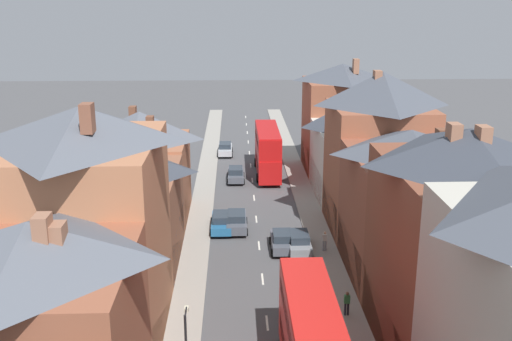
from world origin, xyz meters
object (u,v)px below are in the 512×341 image
car_near_silver (237,221)px  car_parked_left_b (222,222)px  car_parked_right_a (225,149)px  pedestrian_mid_right (347,302)px  double_decker_bus_lead (267,150)px  car_mid_white (282,241)px  car_parked_left_a (299,242)px  car_mid_black (236,174)px  pedestrian_far_left (325,240)px

car_near_silver → car_parked_left_b: size_ratio=0.99×
car_parked_right_a → pedestrian_mid_right: pedestrian_mid_right is taller
double_decker_bus_lead → car_mid_white: bearing=-90.0°
car_parked_left_a → car_mid_black: bearing=104.4°
double_decker_bus_lead → car_near_silver: (-3.59, -16.72, -1.98)m
car_mid_white → pedestrian_far_left: (3.31, -0.49, 0.23)m
car_near_silver → car_mid_white: 5.74m
pedestrian_far_left → double_decker_bus_lead: bearing=98.7°
car_parked_left_b → double_decker_bus_lead: bearing=73.8°
car_parked_left_b → pedestrian_mid_right: bearing=-61.3°
car_parked_left_a → car_mid_black: (-4.90, 19.03, -0.02)m
car_mid_white → pedestrian_far_left: size_ratio=2.44×
car_parked_left_a → car_parked_left_b: size_ratio=1.00×
car_near_silver → pedestrian_far_left: 8.51m
pedestrian_mid_right → pedestrian_far_left: bearing=89.6°
double_decker_bus_lead → pedestrian_mid_right: size_ratio=6.71×
double_decker_bus_lead → car_parked_left_a: 21.56m
double_decker_bus_lead → car_parked_left_a: size_ratio=2.43×
car_parked_left_b → car_near_silver: bearing=2.9°
car_mid_white → pedestrian_far_left: 3.36m
car_parked_left_a → pedestrian_mid_right: pedestrian_mid_right is taller
double_decker_bus_lead → pedestrian_mid_right: double_decker_bus_lead is taller
car_mid_white → car_near_silver: bearing=128.9°
car_parked_right_a → car_mid_black: 11.31m
car_mid_white → double_decker_bus_lead: bearing=90.0°
double_decker_bus_lead → pedestrian_mid_right: (3.25, -31.66, -1.78)m
double_decker_bus_lead → car_mid_black: 4.77m
car_mid_black → pedestrian_mid_right: 30.06m
car_mid_black → double_decker_bus_lead: bearing=33.7°
car_near_silver → pedestrian_far_left: pedestrian_far_left is taller
car_parked_right_a → pedestrian_far_left: bearing=-74.9°
car_mid_black → pedestrian_far_left: (6.91, -19.28, 0.24)m
car_parked_left_b → pedestrian_mid_right: (8.14, -14.88, 0.23)m
car_parked_left_b → car_mid_white: size_ratio=1.14×
pedestrian_mid_right → pedestrian_far_left: 9.99m
car_near_silver → pedestrian_mid_right: size_ratio=2.74×
double_decker_bus_lead → car_parked_left_a: bearing=-86.5°
car_parked_left_a → car_near_silver: bearing=136.2°
car_parked_right_a → pedestrian_far_left: pedestrian_far_left is taller
car_parked_left_a → car_mid_black: car_parked_left_a is taller
car_near_silver → car_parked_left_b: 1.30m
double_decker_bus_lead → car_mid_white: size_ratio=2.75×
car_parked_right_a → car_near_silver: bearing=-87.1°
car_near_silver → car_mid_black: car_near_silver is taller
car_parked_left_a → pedestrian_mid_right: 10.42m
double_decker_bus_lead → car_parked_left_a: double_decker_bus_lead is taller
car_parked_right_a → double_decker_bus_lead: bearing=-61.0°
car_parked_left_a → car_mid_black: size_ratio=1.01×
car_parked_left_a → car_parked_left_b: car_parked_left_a is taller
car_near_silver → pedestrian_mid_right: (6.84, -14.94, 0.20)m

